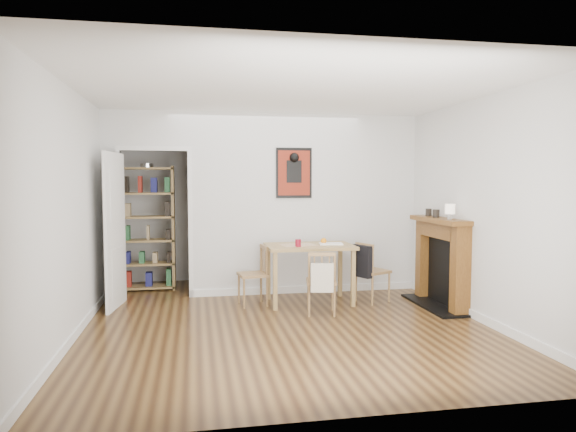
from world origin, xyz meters
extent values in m
plane|color=brown|center=(0.00, 0.00, 0.00)|extent=(5.20, 5.20, 0.00)
plane|color=silver|center=(0.00, 2.60, 1.30)|extent=(4.50, 0.00, 4.50)
plane|color=silver|center=(0.00, -2.60, 1.30)|extent=(4.50, 0.00, 4.50)
plane|color=silver|center=(-2.25, 0.00, 1.30)|extent=(0.00, 5.20, 5.20)
plane|color=silver|center=(2.25, 0.00, 1.30)|extent=(0.00, 5.20, 5.20)
plane|color=white|center=(0.00, 0.00, 2.60)|extent=(5.20, 5.20, 0.00)
cube|color=silver|center=(0.57, 1.40, 1.30)|extent=(3.35, 0.10, 2.60)
cube|color=silver|center=(-2.12, 1.40, 1.30)|extent=(0.25, 0.10, 2.60)
cube|color=silver|center=(-1.55, 1.40, 2.33)|extent=(0.90, 0.10, 0.55)
cube|color=silver|center=(-2.03, 1.40, 1.02)|extent=(0.06, 0.14, 2.05)
cube|color=silver|center=(-1.07, 1.40, 1.02)|extent=(0.06, 0.14, 2.05)
cube|color=silver|center=(0.57, 1.34, 0.05)|extent=(3.35, 0.02, 0.10)
cube|color=silver|center=(-2.24, -0.60, 0.05)|extent=(0.02, 4.00, 0.10)
cube|color=silver|center=(2.24, -0.60, 0.05)|extent=(0.02, 4.00, 0.10)
cube|color=white|center=(-2.02, 0.93, 1.00)|extent=(0.15, 0.80, 2.00)
cube|color=black|center=(0.40, 1.33, 1.75)|extent=(0.52, 0.02, 0.72)
cube|color=maroon|center=(0.40, 1.32, 1.75)|extent=(0.46, 0.00, 0.64)
cube|color=#A4894C|center=(0.49, 0.72, 0.76)|extent=(1.15, 0.73, 0.04)
cube|color=#A4894C|center=(-0.02, 0.42, 0.37)|extent=(0.05, 0.05, 0.74)
cube|color=#A4894C|center=(1.01, 0.42, 0.37)|extent=(0.05, 0.05, 0.74)
cube|color=#A4894C|center=(-0.02, 1.02, 0.37)|extent=(0.05, 0.05, 0.74)
cube|color=#A4894C|center=(1.01, 1.02, 0.37)|extent=(0.05, 0.05, 0.74)
cube|color=black|center=(1.16, 0.55, 0.57)|extent=(0.22, 0.34, 0.42)
cube|color=beige|center=(0.47, -0.06, 0.49)|extent=(0.28, 0.14, 0.34)
cube|color=#A4894C|center=(-2.07, 1.99, 0.93)|extent=(0.04, 0.31, 1.86)
cube|color=#A4894C|center=(-1.33, 1.99, 0.93)|extent=(0.04, 0.31, 1.86)
cube|color=#A4894C|center=(-1.70, 1.99, 0.04)|extent=(0.78, 0.31, 0.03)
cube|color=#A4894C|center=(-1.70, 1.99, 0.74)|extent=(0.78, 0.31, 0.03)
cube|color=#A4894C|center=(-1.70, 1.99, 1.82)|extent=(0.78, 0.31, 0.03)
cube|color=maroon|center=(-1.70, 1.99, 0.93)|extent=(0.69, 0.25, 0.25)
cube|color=brown|center=(2.15, -0.24, 0.55)|extent=(0.20, 0.16, 1.10)
cube|color=brown|center=(2.15, 0.74, 0.55)|extent=(0.20, 0.16, 1.10)
cube|color=brown|center=(2.12, 0.25, 1.13)|extent=(0.30, 1.21, 0.06)
cube|color=brown|center=(2.15, 0.25, 1.00)|extent=(0.20, 0.85, 0.20)
cube|color=black|center=(2.21, 0.25, 0.45)|extent=(0.08, 0.81, 0.88)
cube|color=black|center=(2.09, 0.25, 0.01)|extent=(0.45, 1.25, 0.03)
cylinder|color=maroon|center=(0.30, 0.56, 0.83)|extent=(0.08, 0.08, 0.10)
sphere|color=orange|center=(0.71, 0.79, 0.83)|extent=(0.08, 0.08, 0.08)
cube|color=beige|center=(0.34, 0.72, 0.79)|extent=(0.50, 0.42, 0.00)
cube|color=white|center=(0.79, 0.72, 0.79)|extent=(0.34, 0.27, 0.02)
cylinder|color=silver|center=(2.09, -0.08, 1.20)|extent=(0.06, 0.06, 0.07)
cylinder|color=#EEDEC7|center=(2.09, -0.08, 1.29)|extent=(0.12, 0.12, 0.12)
cylinder|color=black|center=(2.09, 0.30, 1.21)|extent=(0.09, 0.09, 0.11)
cylinder|color=black|center=(2.10, 0.55, 1.21)|extent=(0.08, 0.08, 0.10)
camera|label=1|loc=(-1.00, -5.92, 1.65)|focal=32.00mm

